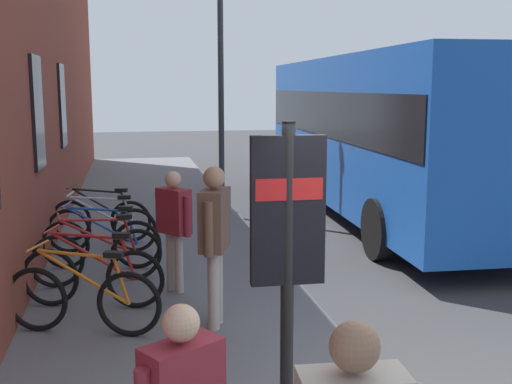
# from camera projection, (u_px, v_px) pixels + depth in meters

# --- Properties ---
(ground) EXTENTS (60.00, 60.00, 0.00)m
(ground) POSITION_uv_depth(u_px,v_px,m) (327.00, 252.00, 10.67)
(ground) COLOR #38383A
(sidewalk_pavement) EXTENTS (24.00, 3.50, 0.12)m
(sidewalk_pavement) POSITION_uv_depth(u_px,v_px,m) (157.00, 230.00, 12.06)
(sidewalk_pavement) COLOR slate
(sidewalk_pavement) RESTS_ON ground
(station_facade) EXTENTS (22.00, 0.65, 7.16)m
(station_facade) POSITION_uv_depth(u_px,v_px,m) (41.00, 43.00, 12.04)
(station_facade) COLOR brown
(station_facade) RESTS_ON ground
(bicycle_mid_rack) EXTENTS (0.72, 1.69, 0.97)m
(bicycle_mid_rack) POSITION_uv_depth(u_px,v_px,m) (83.00, 299.00, 6.77)
(bicycle_mid_rack) COLOR black
(bicycle_mid_rack) RESTS_ON sidewalk_pavement
(bicycle_nearest_sign) EXTENTS (0.62, 1.72, 0.97)m
(bicycle_nearest_sign) POSITION_uv_depth(u_px,v_px,m) (93.00, 276.00, 7.60)
(bicycle_nearest_sign) COLOR black
(bicycle_nearest_sign) RESTS_ON sidewalk_pavement
(bicycle_under_window) EXTENTS (0.48, 1.76, 0.97)m
(bicycle_under_window) POSITION_uv_depth(u_px,v_px,m) (98.00, 256.00, 8.52)
(bicycle_under_window) COLOR black
(bicycle_under_window) RESTS_ON sidewalk_pavement
(bicycle_by_door) EXTENTS (0.52, 1.75, 0.97)m
(bicycle_by_door) POSITION_uv_depth(u_px,v_px,m) (102.00, 243.00, 9.23)
(bicycle_by_door) COLOR black
(bicycle_by_door) RESTS_ON sidewalk_pavement
(bicycle_beside_lamp) EXTENTS (0.48, 1.76, 0.97)m
(bicycle_beside_lamp) POSITION_uv_depth(u_px,v_px,m) (102.00, 229.00, 10.13)
(bicycle_beside_lamp) COLOR black
(bicycle_beside_lamp) RESTS_ON sidewalk_pavement
(bicycle_leaning_wall) EXTENTS (0.62, 1.72, 0.97)m
(bicycle_leaning_wall) POSITION_uv_depth(u_px,v_px,m) (101.00, 219.00, 10.86)
(bicycle_leaning_wall) COLOR black
(bicycle_leaning_wall) RESTS_ON sidewalk_pavement
(transit_info_sign) EXTENTS (0.10, 0.55, 2.40)m
(transit_info_sign) POSITION_uv_depth(u_px,v_px,m) (288.00, 231.00, 4.61)
(transit_info_sign) COLOR black
(transit_info_sign) RESTS_ON sidewalk_pavement
(city_bus) EXTENTS (10.60, 2.98, 3.35)m
(city_bus) POSITION_uv_depth(u_px,v_px,m) (380.00, 127.00, 13.36)
(city_bus) COLOR #1951B2
(city_bus) RESTS_ON ground
(pedestrian_near_bus) EXTENTS (0.64, 0.42, 1.80)m
(pedestrian_near_bus) POSITION_uv_depth(u_px,v_px,m) (215.00, 230.00, 6.88)
(pedestrian_near_bus) COLOR #B2A599
(pedestrian_near_bus) RESTS_ON sidewalk_pavement
(pedestrian_by_facade) EXTENTS (0.50, 0.45, 1.58)m
(pedestrian_by_facade) POSITION_uv_depth(u_px,v_px,m) (174.00, 219.00, 8.10)
(pedestrian_by_facade) COLOR #B2A599
(pedestrian_by_facade) RESTS_ON sidewalk_pavement
(street_lamp) EXTENTS (0.28, 0.28, 5.48)m
(street_lamp) POSITION_uv_depth(u_px,v_px,m) (221.00, 58.00, 13.08)
(street_lamp) COLOR #333338
(street_lamp) RESTS_ON sidewalk_pavement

